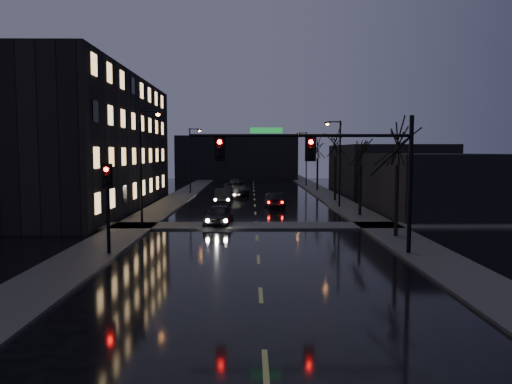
{
  "coord_description": "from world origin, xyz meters",
  "views": [
    {
      "loc": [
        -0.34,
        -15.76,
        5.23
      ],
      "look_at": [
        -0.11,
        8.96,
        3.2
      ],
      "focal_mm": 35.0,
      "sensor_mm": 36.0,
      "label": 1
    }
  ],
  "objects_px": {
    "lead_car": "(274,200)",
    "oncoming_car_c": "(236,188)",
    "oncoming_car_a": "(219,215)",
    "oncoming_car_b": "(223,197)",
    "oncoming_car_d": "(235,183)"
  },
  "relations": [
    {
      "from": "oncoming_car_c",
      "to": "lead_car",
      "type": "relative_size",
      "value": 1.4
    },
    {
      "from": "oncoming_car_b",
      "to": "oncoming_car_c",
      "type": "height_order",
      "value": "oncoming_car_c"
    },
    {
      "from": "oncoming_car_b",
      "to": "lead_car",
      "type": "distance_m",
      "value": 5.73
    },
    {
      "from": "oncoming_car_a",
      "to": "oncoming_car_b",
      "type": "height_order",
      "value": "oncoming_car_b"
    },
    {
      "from": "oncoming_car_b",
      "to": "lead_car",
      "type": "relative_size",
      "value": 1.1
    },
    {
      "from": "oncoming_car_b",
      "to": "lead_car",
      "type": "xyz_separation_m",
      "value": [
        4.94,
        -2.9,
        -0.07
      ]
    },
    {
      "from": "oncoming_car_a",
      "to": "oncoming_car_b",
      "type": "relative_size",
      "value": 0.96
    },
    {
      "from": "oncoming_car_b",
      "to": "oncoming_car_d",
      "type": "relative_size",
      "value": 0.98
    },
    {
      "from": "oncoming_car_b",
      "to": "oncoming_car_c",
      "type": "distance_m",
      "value": 11.32
    },
    {
      "from": "oncoming_car_a",
      "to": "lead_car",
      "type": "relative_size",
      "value": 1.06
    },
    {
      "from": "oncoming_car_a",
      "to": "lead_car",
      "type": "xyz_separation_m",
      "value": [
        4.44,
        11.28,
        -0.06
      ]
    },
    {
      "from": "oncoming_car_b",
      "to": "oncoming_car_d",
      "type": "bearing_deg",
      "value": 87.59
    },
    {
      "from": "oncoming_car_a",
      "to": "oncoming_car_b",
      "type": "bearing_deg",
      "value": 96.8
    },
    {
      "from": "oncoming_car_d",
      "to": "oncoming_car_a",
      "type": "bearing_deg",
      "value": -85.89
    },
    {
      "from": "lead_car",
      "to": "oncoming_car_c",
      "type": "bearing_deg",
      "value": -80.29
    }
  ]
}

